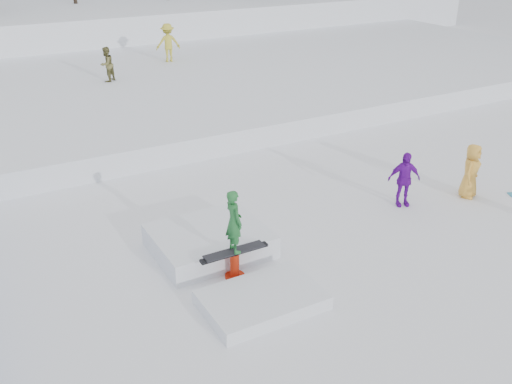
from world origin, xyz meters
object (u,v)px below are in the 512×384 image
walker_olive (107,64)px  jib_rail_feature (223,254)px  spectator_yellow (471,171)px  walker_ygreen (168,43)px  spectator_purple (404,179)px

walker_olive → jib_rail_feature: bearing=45.5°
spectator_yellow → jib_rail_feature: jib_rail_feature is taller
walker_olive → walker_ygreen: bearing=175.0°
spectator_purple → jib_rail_feature: size_ratio=0.35×
walker_olive → walker_ygreen: 4.56m
spectator_purple → jib_rail_feature: (-5.70, -0.37, -0.47)m
walker_olive → jib_rail_feature: (-1.67, -14.78, -1.25)m
walker_olive → spectator_purple: size_ratio=0.97×
walker_ygreen → spectator_yellow: bearing=106.7°
walker_ygreen → spectator_purple: size_ratio=1.20×
walker_olive → spectator_purple: (4.02, -14.41, -0.77)m
spectator_yellow → walker_ygreen: bearing=70.0°
spectator_yellow → jib_rail_feature: size_ratio=0.36×
walker_olive → spectator_yellow: bearing=74.1°
spectator_purple → jib_rail_feature: jib_rail_feature is taller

